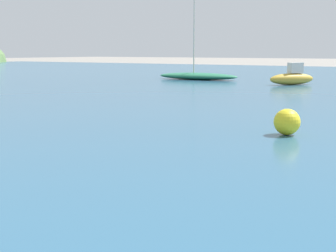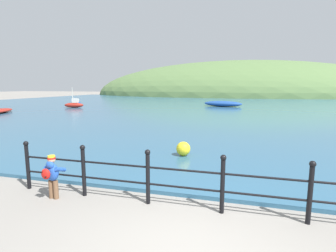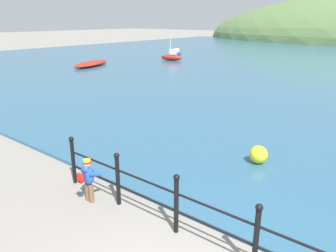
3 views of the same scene
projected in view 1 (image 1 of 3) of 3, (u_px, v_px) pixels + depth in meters
name	position (u px, v px, depth m)	size (l,w,h in m)	color
boat_red_dinghy	(292.00, 78.00, 21.94)	(2.35, 1.92, 1.04)	gold
boat_far_right	(197.00, 76.00, 25.95)	(1.76, 4.77, 5.52)	#287551
mooring_buoy	(287.00, 122.00, 8.78)	(0.50, 0.50, 0.50)	yellow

